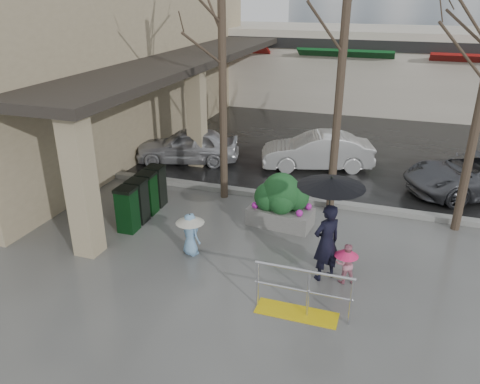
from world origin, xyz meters
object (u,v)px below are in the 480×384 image
Objects in this scene: handrail at (300,298)px; woman at (328,218)px; tree_west at (222,20)px; planter at (281,201)px; tree_midwest at (346,15)px; child_blue at (190,230)px; news_boxes at (143,197)px; car_a at (188,145)px; child_pink at (346,261)px; car_c at (480,174)px; car_b at (317,151)px.

handrail is 1.79m from woman.
tree_west is 3.86× the size of planter.
planter is at bearing -132.56° from tree_midwest.
child_blue is (0.44, -3.40, -4.43)m from tree_west.
woman is 1.11× the size of news_boxes.
car_a reaches higher than handrail.
child_pink is 0.25× the size of car_a.
woman is at bearing -16.97° from news_boxes.
tree_midwest is 1.89× the size of car_a.
woman is at bearing -83.39° from tree_midwest.
car_c is (9.68, 0.23, 0.00)m from car_a.
woman is 2.76m from planter.
child_pink is 0.86× the size of child_blue.
car_c is at bearing 65.16° from car_b.
car_c is (6.88, 6.17, -0.02)m from child_blue.
car_b reaches higher than child_pink.
child_pink is at bearing -2.53° from car_b.
car_b reaches higher than handrail.
car_a is at bearing 132.97° from tree_west.
news_boxes is 10.14m from car_c.
handrail is 1.79× the size of child_blue.
news_boxes reaches higher than child_blue.
woman is 0.53× the size of car_c.
child_blue is (-2.76, -3.40, -4.58)m from tree_midwest.
child_blue is 0.60× the size of planter.
car_a is (-2.80, 5.94, -0.02)m from child_blue.
car_c reaches higher than child_pink.
child_pink is 3.60m from child_blue.
planter is 0.39× the size of car_c.
child_pink is (0.83, -3.41, -4.71)m from tree_midwest.
tree_west reaches higher than car_c.
car_b is (2.19, 3.41, -4.45)m from tree_west.
planter is 4.64m from car_b.
car_b is at bearing -79.13° from child_blue.
child_blue reaches higher than handrail.
child_blue is at bearing 8.31° from car_a.
car_a is (-4.43, 3.76, -0.07)m from planter.
woman reaches higher than car_a.
planter is at bearing -30.63° from tree_west.
tree_west is 6.02m from car_b.
tree_west reaches higher than child_blue.
child_blue is (-3.16, -0.01, -0.81)m from woman.
car_a is at bearing 139.69° from planter.
tree_midwest is (-0.16, 4.80, 4.86)m from handrail.
handrail is 3.81m from planter.
car_c is (3.96, 7.57, 0.25)m from handrail.
news_boxes is at bearing -129.12° from tree_west.
car_a is (-6.40, 5.94, 0.10)m from child_pink.
child_pink is 2.94m from planter.
tree_west is 9.00m from car_c.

